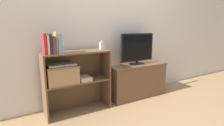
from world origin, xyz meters
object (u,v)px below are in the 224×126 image
(book_ivory, at_px, (48,45))
(book_mustard, at_px, (56,43))
(book_plum, at_px, (53,45))
(laptop, at_px, (61,64))
(magazine_stack, at_px, (84,78))
(book_crimson, at_px, (44,44))
(book_skyblue, at_px, (59,43))
(baby_monitor, at_px, (102,46))
(storage_basket_left, at_px, (62,73))
(book_charcoal, at_px, (50,44))
(tv, at_px, (137,48))
(tv_stand, at_px, (136,80))

(book_ivory, xyz_separation_m, book_mustard, (0.10, 0.00, 0.02))
(book_ivory, relative_size, book_mustard, 0.84)
(book_ivory, relative_size, book_plum, 1.04)
(laptop, height_order, magazine_stack, laptop)
(book_crimson, bearing_deg, book_mustard, 0.00)
(book_skyblue, height_order, baby_monitor, book_skyblue)
(storage_basket_left, bearing_deg, book_plum, -155.91)
(storage_basket_left, bearing_deg, book_charcoal, -162.01)
(book_mustard, height_order, magazine_stack, book_mustard)
(tv, distance_m, storage_basket_left, 1.24)
(tv, xyz_separation_m, book_skyblue, (-1.23, -0.08, 0.14))
(tv, distance_m, book_ivory, 1.37)
(book_crimson, bearing_deg, baby_monitor, 4.18)
(book_mustard, height_order, laptop, book_mustard)
(tv, xyz_separation_m, magazine_stack, (-0.93, -0.05, -0.34))
(book_ivory, distance_m, book_skyblue, 0.13)
(book_crimson, height_order, book_ivory, book_crimson)
(book_crimson, xyz_separation_m, baby_monitor, (0.75, 0.05, -0.07))
(book_mustard, bearing_deg, book_ivory, -180.00)
(storage_basket_left, bearing_deg, book_mustard, -144.00)
(tv_stand, height_order, laptop, laptop)
(tv_stand, distance_m, storage_basket_left, 1.25)
(book_ivory, height_order, book_skyblue, book_skyblue)
(book_mustard, relative_size, book_skyblue, 1.07)
(book_mustard, bearing_deg, tv, 3.69)
(tv_stand, height_order, magazine_stack, tv_stand)
(book_crimson, height_order, baby_monitor, book_crimson)
(tv, relative_size, book_mustard, 2.41)
(tv_stand, distance_m, magazine_stack, 0.95)
(book_skyblue, xyz_separation_m, baby_monitor, (0.59, 0.05, -0.06))
(book_charcoal, distance_m, book_mustard, 0.07)
(book_mustard, xyz_separation_m, book_skyblue, (0.03, 0.00, -0.01))
(book_crimson, height_order, magazine_stack, book_crimson)
(book_skyblue, bearing_deg, magazine_stack, 5.41)
(book_crimson, xyz_separation_m, magazine_stack, (0.46, 0.03, -0.48))
(book_ivory, bearing_deg, book_mustard, 0.00)
(book_skyblue, height_order, storage_basket_left, book_skyblue)
(book_crimson, distance_m, book_mustard, 0.13)
(book_ivory, distance_m, book_mustard, 0.10)
(book_crimson, distance_m, storage_basket_left, 0.42)
(book_crimson, height_order, storage_basket_left, book_crimson)
(book_skyblue, distance_m, laptop, 0.27)
(laptop, bearing_deg, book_charcoal, -162.01)
(book_crimson, relative_size, magazine_stack, 0.99)
(laptop, bearing_deg, book_mustard, -144.00)
(book_charcoal, bearing_deg, book_skyblue, 0.00)
(book_mustard, height_order, baby_monitor, book_mustard)
(tv, distance_m, magazine_stack, 0.99)
(tv, height_order, book_mustard, book_mustard)
(book_crimson, relative_size, baby_monitor, 1.76)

